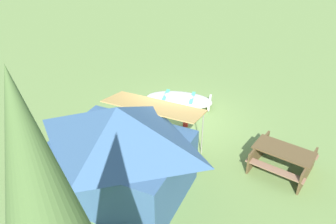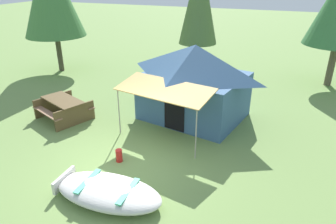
# 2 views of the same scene
# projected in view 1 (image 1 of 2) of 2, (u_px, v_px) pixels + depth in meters

# --- Properties ---
(ground_plane) EXTENTS (80.00, 80.00, 0.00)m
(ground_plane) POSITION_uv_depth(u_px,v_px,m) (180.00, 124.00, 12.47)
(ground_plane) COLOR olive
(beached_rowboat) EXTENTS (2.71, 1.34, 0.41)m
(beached_rowboat) POSITION_uv_depth(u_px,v_px,m) (179.00, 100.00, 13.60)
(beached_rowboat) COLOR silver
(beached_rowboat) RESTS_ON ground_plane
(canvas_cabin_tent) EXTENTS (4.13, 4.61, 2.67)m
(canvas_cabin_tent) POSITION_uv_depth(u_px,v_px,m) (120.00, 150.00, 8.81)
(canvas_cabin_tent) COLOR #395D86
(canvas_cabin_tent) RESTS_ON ground_plane
(picnic_table) EXTENTS (2.16, 2.07, 0.75)m
(picnic_table) POSITION_uv_depth(u_px,v_px,m) (283.00, 157.00, 10.00)
(picnic_table) COLOR brown
(picnic_table) RESTS_ON ground_plane
(cooler_box) EXTENTS (0.49, 0.35, 0.32)m
(cooler_box) POSITION_uv_depth(u_px,v_px,m) (125.00, 157.00, 10.51)
(cooler_box) COLOR red
(cooler_box) RESTS_ON ground_plane
(fuel_can) EXTENTS (0.23, 0.23, 0.37)m
(fuel_can) POSITION_uv_depth(u_px,v_px,m) (186.00, 122.00, 12.25)
(fuel_can) COLOR red
(fuel_can) RESTS_ON ground_plane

